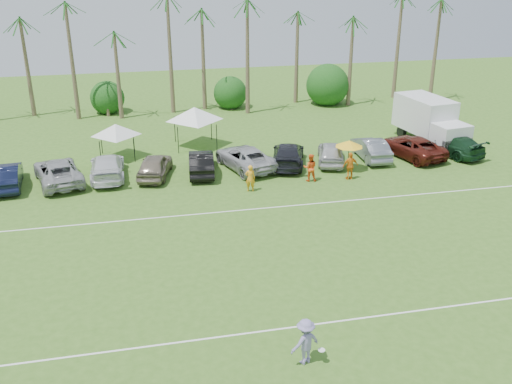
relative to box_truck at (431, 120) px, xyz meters
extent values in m
plane|color=#3B641E|center=(-19.86, -23.73, -1.95)|extent=(120.00, 120.00, 0.00)
cube|color=white|center=(-19.86, -21.73, -1.94)|extent=(80.00, 0.10, 0.01)
cube|color=white|center=(-19.86, -9.73, -1.94)|extent=(80.00, 0.10, 0.01)
cone|color=brown|center=(-31.86, 14.27, 3.05)|extent=(0.44, 0.44, 10.00)
cone|color=brown|center=(-27.86, 14.27, 3.55)|extent=(0.44, 0.44, 11.00)
cone|color=brown|center=(-23.86, 14.27, 2.05)|extent=(0.44, 0.44, 8.00)
cone|color=brown|center=(-19.86, 14.27, 2.55)|extent=(0.44, 0.44, 9.00)
cone|color=brown|center=(-15.86, 14.27, 3.05)|extent=(0.44, 0.44, 10.00)
cone|color=brown|center=(-11.86, 14.27, 3.55)|extent=(0.44, 0.44, 11.00)
cone|color=brown|center=(-6.86, 14.27, 2.05)|extent=(0.44, 0.44, 8.00)
cone|color=brown|center=(-1.86, 14.27, 2.55)|extent=(0.44, 0.44, 9.00)
cone|color=brown|center=(3.14, 14.27, 3.05)|extent=(0.44, 0.44, 10.00)
cone|color=brown|center=(7.14, 14.27, 3.55)|extent=(0.44, 0.44, 11.00)
cylinder|color=brown|center=(-25.86, 15.27, -1.25)|extent=(0.30, 0.30, 1.40)
sphere|color=#134413|center=(-25.86, 15.27, -0.15)|extent=(4.00, 4.00, 4.00)
cylinder|color=brown|center=(-13.86, 15.27, -1.25)|extent=(0.30, 0.30, 1.40)
sphere|color=#134413|center=(-13.86, 15.27, -0.15)|extent=(4.00, 4.00, 4.00)
cylinder|color=brown|center=(-3.86, 15.27, -1.25)|extent=(0.30, 0.30, 1.40)
sphere|color=#134413|center=(-3.86, 15.27, -0.15)|extent=(4.00, 4.00, 4.00)
imported|color=#FAA01B|center=(-16.32, -6.87, -1.04)|extent=(0.73, 0.55, 1.81)
imported|color=#F8591B|center=(-11.96, -5.93, -0.98)|extent=(1.08, 0.93, 1.92)
imported|color=orange|center=(-9.18, -6.21, -0.98)|extent=(1.17, 0.58, 1.93)
cube|color=silver|center=(-0.13, 0.88, 0.31)|extent=(3.48, 5.43, 2.76)
cube|color=silver|center=(0.39, -2.62, -0.79)|extent=(2.80, 2.34, 2.32)
cube|color=black|center=(0.51, -3.43, -1.12)|extent=(2.56, 0.70, 1.10)
cube|color=#E5590C|center=(1.24, 1.08, -0.18)|extent=(0.28, 1.75, 0.99)
cylinder|color=black|center=(-0.74, -2.56, -1.45)|extent=(0.47, 1.03, 0.99)
cylinder|color=black|center=(1.45, -2.24, -1.45)|extent=(0.47, 1.03, 0.99)
cylinder|color=black|center=(-1.42, 2.02, -1.45)|extent=(0.47, 1.03, 0.99)
cylinder|color=black|center=(0.76, 2.35, -1.45)|extent=(0.47, 1.03, 0.99)
cylinder|color=black|center=(-26.06, 0.53, -1.06)|extent=(0.06, 0.06, 1.77)
cylinder|color=black|center=(-23.61, 0.53, -1.06)|extent=(0.06, 0.06, 1.77)
cylinder|color=black|center=(-26.06, 2.98, -1.06)|extent=(0.06, 0.06, 1.77)
cylinder|color=black|center=(-23.61, 2.98, -1.06)|extent=(0.06, 0.06, 1.77)
pyramid|color=silver|center=(-24.84, 1.76, 0.70)|extent=(3.81, 3.81, 0.88)
cylinder|color=black|center=(-20.24, 1.81, -0.87)|extent=(0.06, 0.06, 2.15)
cylinder|color=black|center=(-17.22, 1.81, -0.87)|extent=(0.06, 0.06, 2.15)
cylinder|color=black|center=(-20.24, 4.83, -0.87)|extent=(0.06, 0.06, 2.15)
cylinder|color=black|center=(-17.22, 4.83, -0.87)|extent=(0.06, 0.06, 2.15)
pyramid|color=white|center=(-18.73, 3.32, 1.28)|extent=(4.64, 4.64, 1.07)
cylinder|color=black|center=(-8.68, -4.51, -0.94)|extent=(0.05, 0.05, 2.00)
cone|color=yellow|center=(-8.68, -4.51, 0.06)|extent=(2.00, 2.00, 0.46)
imported|color=#867CB1|center=(-17.72, -23.94, -0.99)|extent=(1.40, 1.09, 1.91)
cylinder|color=white|center=(-17.13, -24.14, -1.33)|extent=(0.27, 0.27, 0.03)
imported|color=black|center=(-31.97, -2.83, -1.14)|extent=(2.21, 5.04, 1.61)
imported|color=#A1A1A1|center=(-28.74, -2.69, -1.14)|extent=(4.07, 6.29, 1.61)
imported|color=silver|center=(-25.51, -2.38, -1.14)|extent=(2.32, 5.58, 1.61)
imported|color=gray|center=(-22.28, -2.85, -1.14)|extent=(3.00, 5.05, 1.61)
imported|color=black|center=(-19.04, -2.94, -1.14)|extent=(2.17, 5.03, 1.61)
imported|color=#ACACAD|center=(-15.81, -2.52, -1.14)|extent=(4.27, 6.33, 1.61)
imported|color=black|center=(-12.58, -2.51, -1.14)|extent=(3.79, 5.97, 1.61)
imported|color=#BABABA|center=(-9.35, -2.74, -1.14)|extent=(3.21, 5.08, 1.61)
imported|color=slate|center=(-6.12, -2.48, -1.14)|extent=(1.87, 4.94, 1.61)
imported|color=#541911|center=(-2.89, -2.74, -1.14)|extent=(4.11, 6.29, 1.61)
imported|color=#16381E|center=(0.34, -2.82, -1.14)|extent=(3.94, 5.98, 1.61)
camera|label=1|loc=(-23.24, -40.72, 12.50)|focal=40.00mm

